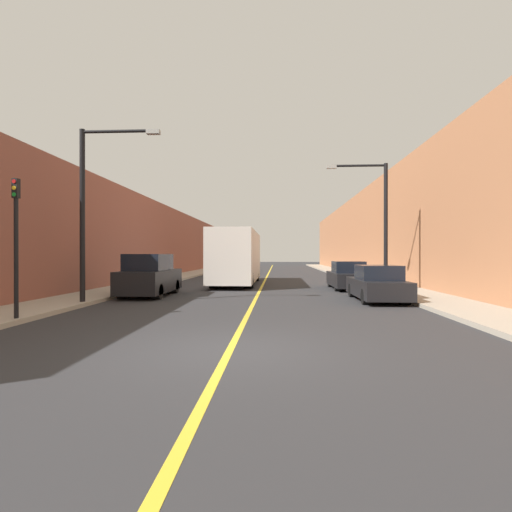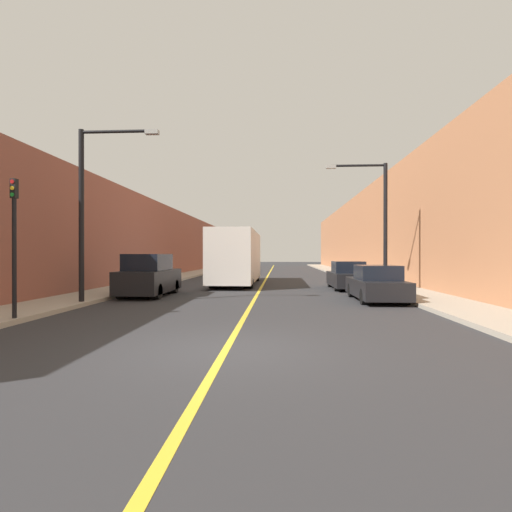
{
  "view_description": "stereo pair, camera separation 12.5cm",
  "coord_description": "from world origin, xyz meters",
  "views": [
    {
      "loc": [
        0.97,
        -8.05,
        1.93
      ],
      "look_at": [
        -0.45,
        17.85,
        1.85
      ],
      "focal_mm": 28.0,
      "sensor_mm": 36.0,
      "label": 1
    },
    {
      "loc": [
        1.1,
        -8.05,
        1.93
      ],
      "look_at": [
        -0.45,
        17.85,
        1.85
      ],
      "focal_mm": 28.0,
      "sensor_mm": 36.0,
      "label": 2
    }
  ],
  "objects": [
    {
      "name": "building_row_right",
      "position": [
        10.67,
        30.0,
        3.93
      ],
      "size": [
        4.0,
        72.0,
        7.85
      ],
      "primitive_type": "cube",
      "color": "#B2724C",
      "rests_on": "ground"
    },
    {
      "name": "building_row_left",
      "position": [
        -10.67,
        30.0,
        3.11
      ],
      "size": [
        4.0,
        72.0,
        6.21
      ],
      "primitive_type": "cube",
      "color": "brown",
      "rests_on": "ground"
    },
    {
      "name": "traffic_light",
      "position": [
        -6.35,
        2.72,
        2.29
      ],
      "size": [
        0.16,
        0.18,
        3.92
      ],
      "color": "black",
      "rests_on": "sidewalk_left"
    },
    {
      "name": "sidewalk_right",
      "position": [
        7.41,
        30.0,
        0.08
      ],
      "size": [
        2.51,
        72.0,
        0.15
      ],
      "primitive_type": "cube",
      "color": "#A89E8C",
      "rests_on": "ground"
    },
    {
      "name": "road_center_line",
      "position": [
        0.0,
        30.0,
        0.0
      ],
      "size": [
        0.16,
        72.0,
        0.01
      ],
      "primitive_type": "cube",
      "color": "gold",
      "rests_on": "ground"
    },
    {
      "name": "bus",
      "position": [
        -1.71,
        18.02,
        1.82
      ],
      "size": [
        2.55,
        10.23,
        3.43
      ],
      "color": "silver",
      "rests_on": "ground"
    },
    {
      "name": "parked_suv_left",
      "position": [
        -5.01,
        10.27,
        0.9
      ],
      "size": [
        1.89,
        4.53,
        1.96
      ],
      "color": "black",
      "rests_on": "ground"
    },
    {
      "name": "sidewalk_left",
      "position": [
        -7.41,
        30.0,
        0.08
      ],
      "size": [
        2.51,
        72.0,
        0.15
      ],
      "primitive_type": "cube",
      "color": "#A89E8C",
      "rests_on": "ground"
    },
    {
      "name": "car_right_mid",
      "position": [
        4.89,
        14.6,
        0.7
      ],
      "size": [
        1.81,
        4.56,
        1.57
      ],
      "color": "black",
      "rests_on": "ground"
    },
    {
      "name": "car_right_near",
      "position": [
        5.14,
        8.94,
        0.68
      ],
      "size": [
        1.81,
        4.49,
        1.5
      ],
      "color": "black",
      "rests_on": "ground"
    },
    {
      "name": "street_lamp_right",
      "position": [
        6.12,
        12.55,
        3.94
      ],
      "size": [
        3.09,
        0.24,
        6.43
      ],
      "color": "black",
      "rests_on": "sidewalk_right"
    },
    {
      "name": "ground_plane",
      "position": [
        0.0,
        0.0,
        0.0
      ],
      "size": [
        200.0,
        200.0,
        0.0
      ],
      "primitive_type": "plane",
      "color": "#2D2D30"
    },
    {
      "name": "street_lamp_left",
      "position": [
        -6.12,
        6.72,
        4.0
      ],
      "size": [
        3.09,
        0.24,
        6.55
      ],
      "color": "black",
      "rests_on": "sidewalk_left"
    }
  ]
}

